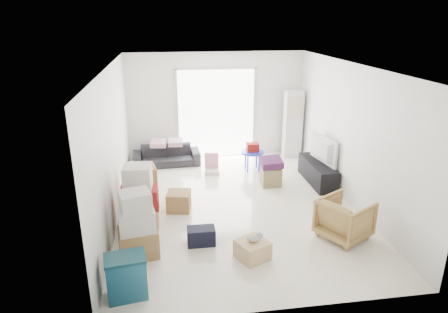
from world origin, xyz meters
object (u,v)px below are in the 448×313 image
(ottoman, at_px, (271,176))
(kids_table, at_px, (252,151))
(ac_tower, at_px, (293,124))
(armchair, at_px, (345,217))
(sofa, at_px, (167,152))
(television, at_px, (319,159))
(wood_crate, at_px, (252,250))
(tv_console, at_px, (318,172))
(storage_bins, at_px, (126,276))

(ottoman, relative_size, kids_table, 0.61)
(ac_tower, height_order, armchair, ac_tower)
(sofa, xyz_separation_m, ottoman, (2.25, -1.61, -0.11))
(ac_tower, height_order, television, ac_tower)
(armchair, height_order, wood_crate, armchair)
(sofa, bearing_deg, tv_console, -28.60)
(storage_bins, height_order, ottoman, storage_bins)
(armchair, xyz_separation_m, kids_table, (-0.86, 3.26, 0.11))
(kids_table, bearing_deg, tv_console, -36.35)
(ac_tower, bearing_deg, tv_console, -88.39)
(ac_tower, height_order, wood_crate, ac_tower)
(kids_table, relative_size, wood_crate, 1.56)
(kids_table, distance_m, wood_crate, 3.74)
(sofa, distance_m, kids_table, 2.15)
(ottoman, bearing_deg, armchair, -74.57)
(storage_bins, bearing_deg, sofa, 83.27)
(storage_bins, xyz_separation_m, ottoman, (2.83, 3.33, -0.10))
(ac_tower, relative_size, tv_console, 1.23)
(armchair, xyz_separation_m, wood_crate, (-1.64, -0.38, -0.24))
(tv_console, relative_size, storage_bins, 2.34)
(wood_crate, bearing_deg, armchair, 13.00)
(armchair, bearing_deg, wood_crate, 72.88)
(kids_table, bearing_deg, sofa, 161.45)
(sofa, relative_size, wood_crate, 3.78)
(armchair, height_order, ottoman, armchair)
(kids_table, bearing_deg, storage_bins, -121.54)
(tv_console, relative_size, kids_table, 2.10)
(television, xyz_separation_m, ottoman, (-1.07, 0.02, -0.33))
(television, bearing_deg, storage_bins, 121.29)
(television, bearing_deg, sofa, 54.78)
(wood_crate, bearing_deg, storage_bins, -161.25)
(storage_bins, relative_size, kids_table, 0.90)
(armchair, height_order, storage_bins, armchair)
(armchair, relative_size, storage_bins, 1.25)
(tv_console, relative_size, wood_crate, 3.28)
(storage_bins, bearing_deg, ac_tower, 52.91)
(television, xyz_separation_m, sofa, (-3.32, 1.63, -0.22))
(ac_tower, distance_m, television, 1.81)
(tv_console, relative_size, ottoman, 3.43)
(tv_console, height_order, ottoman, tv_console)
(sofa, xyz_separation_m, kids_table, (2.03, -0.68, 0.17))
(storage_bins, bearing_deg, wood_crate, 18.75)
(television, relative_size, sofa, 0.62)
(sofa, distance_m, wood_crate, 4.50)
(tv_console, height_order, kids_table, kids_table)
(storage_bins, bearing_deg, kids_table, 58.46)
(ac_tower, xyz_separation_m, kids_table, (-1.23, -0.83, -0.39))
(television, height_order, ottoman, television)
(tv_console, xyz_separation_m, television, (0.00, 0.00, 0.30))
(tv_console, bearing_deg, kids_table, 143.65)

